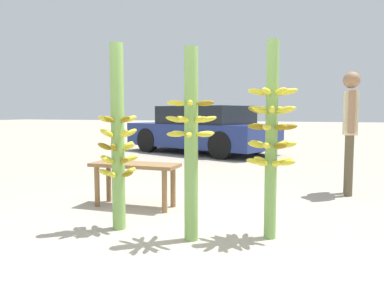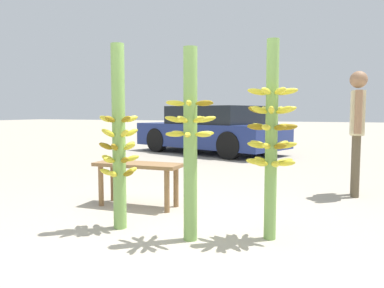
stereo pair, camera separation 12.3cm
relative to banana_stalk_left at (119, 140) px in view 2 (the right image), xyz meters
name	(u,v)px [view 2 (the right image)]	position (x,y,z in m)	size (l,w,h in m)	color
ground_plane	(186,241)	(0.73, -0.11, -0.85)	(80.00, 80.00, 0.00)	#A89E8C
banana_stalk_left	(119,140)	(0.00, 0.00, 0.00)	(0.39, 0.39, 1.74)	#7AA851
banana_stalk_center	(190,140)	(0.75, -0.06, 0.02)	(0.44, 0.45, 1.65)	#7AA851
banana_stalk_right	(271,135)	(1.38, 0.23, 0.06)	(0.44, 0.44, 1.72)	#7AA851
vendor_person	(357,121)	(2.12, 2.32, 0.14)	(0.22, 0.55, 1.63)	brown
market_bench	(138,171)	(-0.26, 0.79, -0.44)	(1.05, 0.39, 0.51)	olive
parked_car	(211,130)	(-1.32, 6.53, -0.23)	(4.37, 3.03, 1.26)	navy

